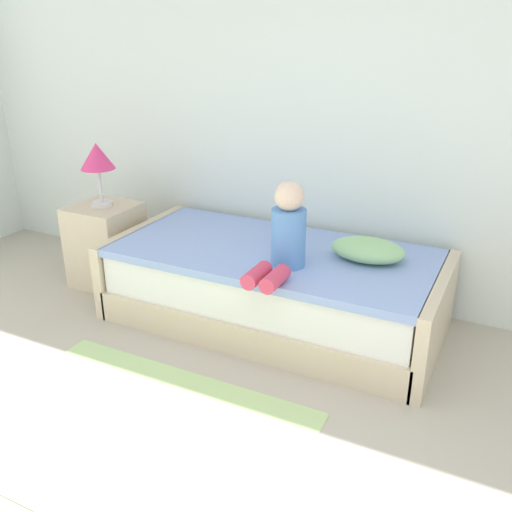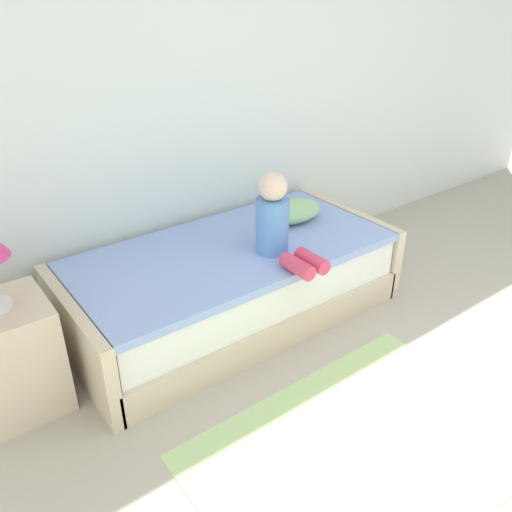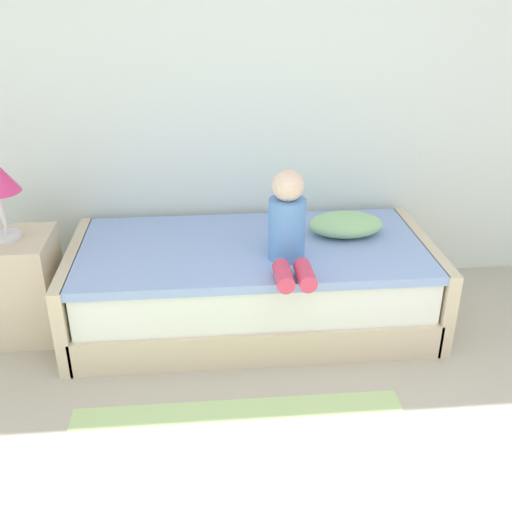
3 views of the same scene
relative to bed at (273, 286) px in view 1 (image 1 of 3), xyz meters
name	(u,v)px [view 1 (image 1 of 3)]	position (x,y,z in m)	size (l,w,h in m)	color
wall_rear	(421,88)	(0.68, 0.60, 1.20)	(7.20, 0.10, 2.90)	silver
bed	(273,286)	(0.00, 0.00, 0.00)	(2.11, 1.00, 0.50)	beige
nightstand	(107,245)	(-1.35, -0.01, 0.05)	(0.44, 0.44, 0.60)	beige
table_lamp	(97,159)	(-1.35, -0.01, 0.69)	(0.24, 0.24, 0.45)	silver
child_figure	(285,235)	(0.17, -0.23, 0.46)	(0.20, 0.51, 0.50)	#598CD1
pillow	(368,250)	(0.57, 0.10, 0.32)	(0.44, 0.30, 0.13)	#99CC8C
area_rug	(132,432)	(-0.14, -1.30, -0.24)	(1.60, 1.10, 0.01)	#B2D189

